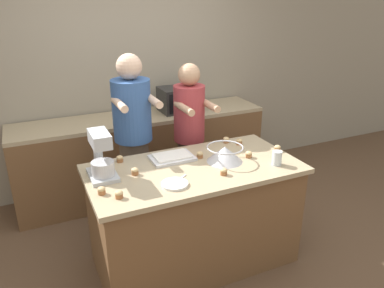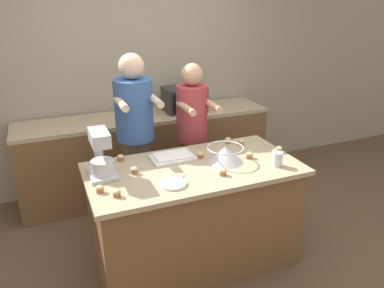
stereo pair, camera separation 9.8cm
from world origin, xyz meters
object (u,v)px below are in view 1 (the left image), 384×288
object	(u,v)px
person_left	(134,143)
cupcake_0	(200,155)
drinking_glass	(277,158)
cupcake_7	(239,141)
cupcake_6	(135,171)
cupcake_1	(249,154)
cupcake_4	(226,140)
microwave_oven	(180,99)
small_plate	(175,184)
cupcake_2	(119,194)
cupcake_5	(102,190)
person_right	(189,139)
cupcake_8	(277,148)
mixing_bowl	(225,153)
knife	(177,181)
cupcake_3	(120,159)
baking_tray	(172,157)
cupcake_9	(224,171)
stand_mixer	(101,158)

from	to	relation	value
person_left	cupcake_0	distance (m)	0.69
drinking_glass	cupcake_0	distance (m)	0.63
cupcake_7	cupcake_6	bearing A→B (deg)	-169.07
cupcake_1	cupcake_4	distance (m)	0.38
microwave_oven	cupcake_0	bearing A→B (deg)	-105.49
small_plate	drinking_glass	bearing A→B (deg)	-1.21
cupcake_2	cupcake_5	world-z (taller)	same
person_right	cupcake_1	world-z (taller)	person_right
person_left	cupcake_5	size ratio (longest dim) A/B	30.81
cupcake_8	mixing_bowl	bearing A→B (deg)	179.39
cupcake_0	person_right	bearing A→B (deg)	74.48
knife	cupcake_4	bearing A→B (deg)	36.73
drinking_glass	cupcake_6	bearing A→B (deg)	164.46
cupcake_0	cupcake_7	size ratio (longest dim) A/B	1.00
cupcake_3	cupcake_4	xyz separation A→B (m)	(1.01, 0.01, 0.00)
person_right	cupcake_0	world-z (taller)	person_right
baking_tray	cupcake_1	distance (m)	0.65
baking_tray	cupcake_8	world-z (taller)	cupcake_8
cupcake_6	cupcake_9	bearing A→B (deg)	-24.86
cupcake_2	cupcake_5	xyz separation A→B (m)	(-0.10, 0.10, 0.00)
drinking_glass	cupcake_1	bearing A→B (deg)	119.43
cupcake_1	cupcake_0	bearing A→B (deg)	156.72
person_right	cupcake_7	bearing A→B (deg)	-54.43
cupcake_0	cupcake_5	distance (m)	0.93
person_right	cupcake_9	bearing A→B (deg)	-97.89
person_right	cupcake_0	distance (m)	0.58
person_right	cupcake_2	bearing A→B (deg)	-135.34
person_right	mixing_bowl	world-z (taller)	person_right
cupcake_4	cupcake_8	bearing A→B (deg)	-49.83
stand_mixer	cupcake_3	xyz separation A→B (m)	(0.19, 0.22, -0.13)
stand_mixer	cupcake_6	bearing A→B (deg)	-15.32
small_plate	cupcake_4	bearing A→B (deg)	37.51
person_right	drinking_glass	world-z (taller)	person_right
stand_mixer	cupcake_8	size ratio (longest dim) A/B	6.48
small_plate	cupcake_0	size ratio (longest dim) A/B	3.53
cupcake_5	cupcake_9	size ratio (longest dim) A/B	1.00
cupcake_2	cupcake_9	distance (m)	0.82
knife	cupcake_2	xyz separation A→B (m)	(-0.45, -0.06, 0.03)
cupcake_9	cupcake_8	bearing A→B (deg)	17.77
baking_tray	cupcake_4	bearing A→B (deg)	13.47
person_right	cupcake_4	distance (m)	0.41
mixing_bowl	baking_tray	bearing A→B (deg)	150.22
cupcake_2	cupcake_4	world-z (taller)	same
small_plate	cupcake_2	size ratio (longest dim) A/B	3.53
person_right	mixing_bowl	distance (m)	0.71
knife	cupcake_2	world-z (taller)	cupcake_2
cupcake_1	cupcake_3	bearing A→B (deg)	160.30
mixing_bowl	cupcake_6	distance (m)	0.75
mixing_bowl	cupcake_3	size ratio (longest dim) A/B	5.43
cupcake_1	cupcake_7	bearing A→B (deg)	74.18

